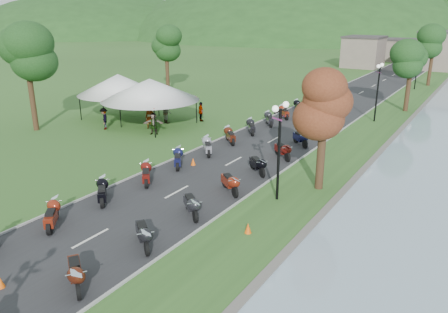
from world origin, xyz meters
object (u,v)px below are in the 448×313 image
Objects in this scene: pedestrian_b at (167,123)px; pedestrian_c at (105,129)px; vendor_tent_main at (151,102)px; pedestrian_a at (150,129)px.

pedestrian_b is 1.03× the size of pedestrian_c.
pedestrian_c is at bearing -128.88° from vendor_tent_main.
vendor_tent_main reaches higher than pedestrian_a.
pedestrian_a is at bearing -56.28° from vendor_tent_main.
pedestrian_a is 2.32m from pedestrian_b.
pedestrian_a reaches higher than pedestrian_b.
pedestrian_c is at bearing 173.47° from pedestrian_a.
pedestrian_b is at bearing 71.32° from vendor_tent_main.
pedestrian_b is (0.49, 1.44, -2.00)m from vendor_tent_main.
pedestrian_a is 1.07× the size of pedestrian_c.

